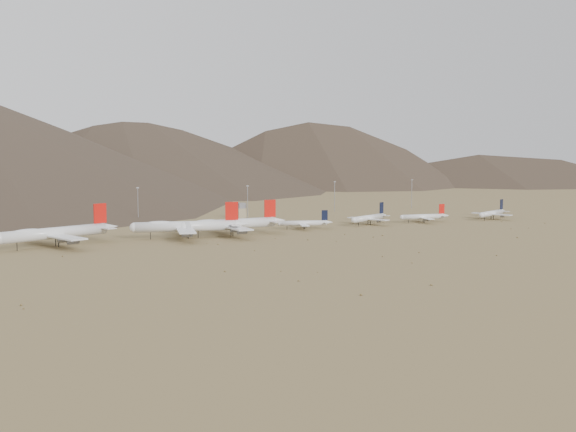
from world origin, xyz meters
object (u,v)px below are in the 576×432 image
narrowbody_b (369,218)px  widebody_east (231,224)px  widebody_west (55,233)px  narrowbody_a (305,223)px  control_tower (241,212)px  widebody_centre (187,226)px

narrowbody_b → widebody_east: bearing=162.5°
widebody_west → narrowbody_b: 218.63m
widebody_east → narrowbody_b: size_ratio=1.71×
widebody_east → narrowbody_a: (58.16, 7.11, -3.35)m
narrowbody_b → control_tower: narrowbody_b is taller
widebody_east → widebody_centre: bearing=178.9°
narrowbody_a → control_tower: bearing=115.9°
widebody_west → control_tower: 177.81m
widebody_west → widebody_centre: (77.15, -2.91, -0.26)m
narrowbody_a → control_tower: (-8.21, 82.56, 1.21)m
widebody_east → narrowbody_b: widebody_east is taller
widebody_east → control_tower: size_ratio=6.08×
widebody_centre → widebody_east: widebody_centre is taller
widebody_centre → narrowbody_b: size_ratio=1.68×
widebody_centre → narrowbody_a: widebody_centre is taller
widebody_west → widebody_east: bearing=-19.3°
widebody_centre → narrowbody_a: bearing=20.0°
widebody_west → widebody_east: size_ratio=1.01×
widebody_centre → narrowbody_b: widebody_centre is taller
narrowbody_a → narrowbody_b: 54.47m
narrowbody_a → widebody_east: bearing=-152.8°
widebody_centre → narrowbody_b: (141.42, 7.26, -2.70)m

